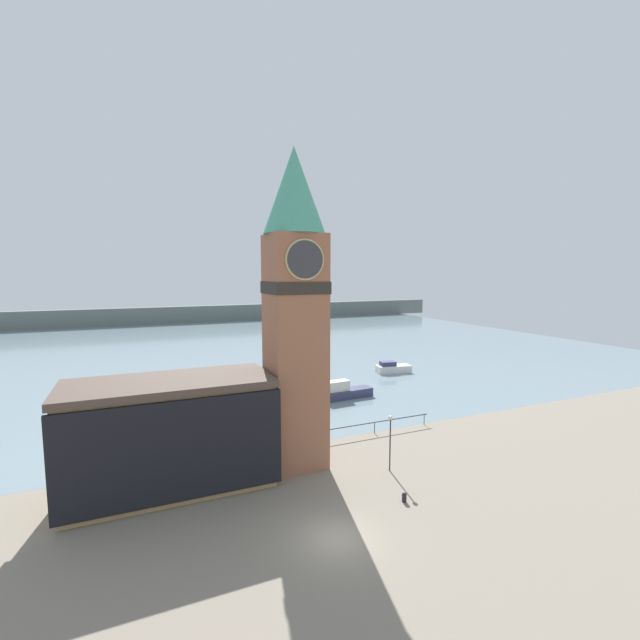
{
  "coord_description": "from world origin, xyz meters",
  "views": [
    {
      "loc": [
        -9.96,
        -20.41,
        14.9
      ],
      "look_at": [
        2.17,
        7.38,
        11.57
      ],
      "focal_mm": 24.0,
      "sensor_mm": 36.0,
      "label": 1
    }
  ],
  "objects_px": {
    "boat_far": "(393,368)",
    "lamp_post": "(390,433)",
    "clock_tower": "(295,301)",
    "mooring_bollard_near": "(404,497)",
    "pier_building": "(171,434)",
    "boat_near": "(343,392)"
  },
  "relations": [
    {
      "from": "boat_far",
      "to": "lamp_post",
      "type": "height_order",
      "value": "lamp_post"
    },
    {
      "from": "clock_tower",
      "to": "boat_far",
      "type": "xyz_separation_m",
      "value": [
        24.19,
        23.32,
        -12.14
      ]
    },
    {
      "from": "mooring_bollard_near",
      "to": "lamp_post",
      "type": "bearing_deg",
      "value": 69.55
    },
    {
      "from": "pier_building",
      "to": "lamp_post",
      "type": "distance_m",
      "value": 15.78
    },
    {
      "from": "clock_tower",
      "to": "boat_near",
      "type": "relative_size",
      "value": 3.5
    },
    {
      "from": "pier_building",
      "to": "mooring_bollard_near",
      "type": "relative_size",
      "value": 22.01
    },
    {
      "from": "pier_building",
      "to": "boat_near",
      "type": "distance_m",
      "value": 25.14
    },
    {
      "from": "boat_far",
      "to": "lamp_post",
      "type": "distance_m",
      "value": 32.87
    },
    {
      "from": "boat_near",
      "to": "boat_far",
      "type": "distance_m",
      "value": 15.77
    },
    {
      "from": "clock_tower",
      "to": "lamp_post",
      "type": "relative_size",
      "value": 5.59
    },
    {
      "from": "mooring_bollard_near",
      "to": "lamp_post",
      "type": "relative_size",
      "value": 0.15
    },
    {
      "from": "clock_tower",
      "to": "boat_far",
      "type": "distance_m",
      "value": 35.73
    },
    {
      "from": "mooring_bollard_near",
      "to": "lamp_post",
      "type": "height_order",
      "value": "lamp_post"
    },
    {
      "from": "mooring_bollard_near",
      "to": "lamp_post",
      "type": "distance_m",
      "value": 5.14
    },
    {
      "from": "clock_tower",
      "to": "lamp_post",
      "type": "bearing_deg",
      "value": -33.43
    },
    {
      "from": "lamp_post",
      "to": "clock_tower",
      "type": "bearing_deg",
      "value": 146.57
    },
    {
      "from": "clock_tower",
      "to": "lamp_post",
      "type": "distance_m",
      "value": 12.23
    },
    {
      "from": "pier_building",
      "to": "lamp_post",
      "type": "bearing_deg",
      "value": -14.63
    },
    {
      "from": "boat_near",
      "to": "lamp_post",
      "type": "xyz_separation_m",
      "value": [
        -5.23,
        -18.25,
        2.16
      ]
    },
    {
      "from": "clock_tower",
      "to": "boat_near",
      "type": "bearing_deg",
      "value": 51.58
    },
    {
      "from": "boat_near",
      "to": "mooring_bollard_near",
      "type": "height_order",
      "value": "boat_near"
    },
    {
      "from": "boat_far",
      "to": "pier_building",
      "type": "bearing_deg",
      "value": -134.84
    }
  ]
}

